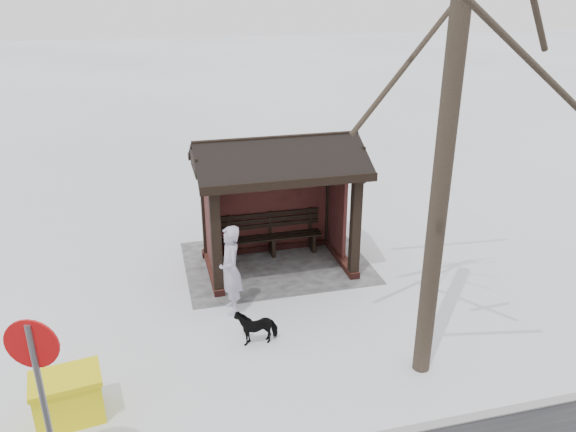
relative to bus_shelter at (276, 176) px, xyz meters
The scene contains 7 objects.
ground 2.17m from the bus_shelter, 90.00° to the left, with size 120.00×120.00×0.00m, color white.
trampled_patch 2.16m from the bus_shelter, 90.00° to the right, with size 4.20×3.20×0.02m, color gray.
bus_shelter is the anchor object (origin of this frame).
pedestrian 2.54m from the bus_shelter, 53.13° to the left, with size 0.67×0.44×1.83m, color #A199B3.
dog 3.58m from the bus_shelter, 69.88° to the left, with size 0.35×0.76×0.64m, color black.
grit_bin 6.13m from the bus_shelter, 44.94° to the left, with size 1.09×0.83×0.77m.
road_sign 6.86m from the bus_shelter, 52.60° to the left, with size 0.63×0.22×2.56m.
Camera 1 is at (2.64, 11.23, 6.08)m, focal length 35.00 mm.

